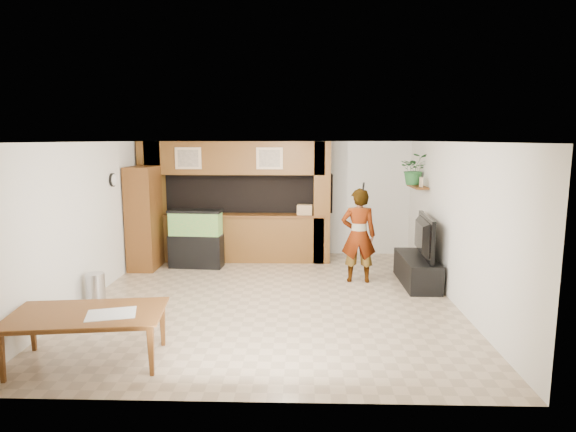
{
  "coord_description": "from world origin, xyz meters",
  "views": [
    {
      "loc": [
        0.52,
        -7.76,
        2.64
      ],
      "look_at": [
        0.28,
        0.6,
        1.3
      ],
      "focal_mm": 30.0,
      "sensor_mm": 36.0,
      "label": 1
    }
  ],
  "objects_px": {
    "aquarium": "(196,239)",
    "dining_table": "(88,339)",
    "person": "(358,235)",
    "television": "(418,236)",
    "pantry_cabinet": "(144,218)"
  },
  "relations": [
    {
      "from": "pantry_cabinet",
      "to": "dining_table",
      "type": "bearing_deg",
      "value": -80.77
    },
    {
      "from": "television",
      "to": "pantry_cabinet",
      "type": "bearing_deg",
      "value": 83.79
    },
    {
      "from": "pantry_cabinet",
      "to": "aquarium",
      "type": "xyz_separation_m",
      "value": [
        1.03,
        0.1,
        -0.46
      ]
    },
    {
      "from": "aquarium",
      "to": "person",
      "type": "height_order",
      "value": "person"
    },
    {
      "from": "television",
      "to": "dining_table",
      "type": "relative_size",
      "value": 0.75
    },
    {
      "from": "television",
      "to": "aquarium",
      "type": "bearing_deg",
      "value": 80.17
    },
    {
      "from": "person",
      "to": "dining_table",
      "type": "xyz_separation_m",
      "value": [
        -3.58,
        -3.47,
        -0.57
      ]
    },
    {
      "from": "person",
      "to": "aquarium",
      "type": "bearing_deg",
      "value": -13.1
    },
    {
      "from": "pantry_cabinet",
      "to": "dining_table",
      "type": "xyz_separation_m",
      "value": [
        0.7,
        -4.31,
        -0.74
      ]
    },
    {
      "from": "pantry_cabinet",
      "to": "dining_table",
      "type": "height_order",
      "value": "pantry_cabinet"
    },
    {
      "from": "aquarium",
      "to": "television",
      "type": "distance_m",
      "value": 4.46
    },
    {
      "from": "pantry_cabinet",
      "to": "person",
      "type": "height_order",
      "value": "pantry_cabinet"
    },
    {
      "from": "aquarium",
      "to": "television",
      "type": "bearing_deg",
      "value": -9.39
    },
    {
      "from": "television",
      "to": "dining_table",
      "type": "height_order",
      "value": "television"
    },
    {
      "from": "aquarium",
      "to": "dining_table",
      "type": "distance_m",
      "value": 4.43
    }
  ]
}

